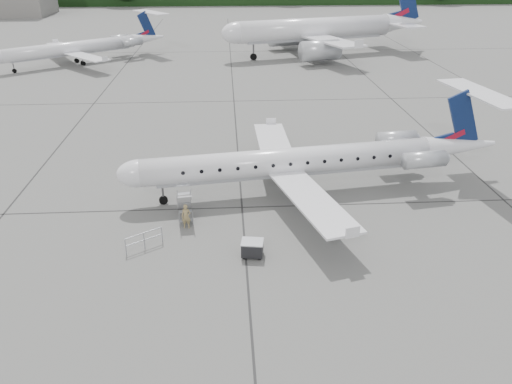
{
  "coord_description": "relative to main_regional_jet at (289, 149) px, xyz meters",
  "views": [
    {
      "loc": [
        -6.97,
        -23.85,
        15.28
      ],
      "look_at": [
        -5.37,
        2.43,
        2.3
      ],
      "focal_mm": 35.0,
      "sensor_mm": 36.0,
      "label": 1
    }
  ],
  "objects": [
    {
      "name": "ground",
      "position": [
        2.88,
        -6.87,
        -3.23
      ],
      "size": [
        320.0,
        320.0,
        0.0
      ],
      "primitive_type": "plane",
      "color": "slate",
      "rests_on": "ground"
    },
    {
      "name": "bg_regional_left",
      "position": [
        -25.85,
        43.28,
        -0.03
      ],
      "size": [
        30.08,
        28.63,
        6.4
      ],
      "primitive_type": null,
      "rotation": [
        0.0,
        0.0,
        0.63
      ],
      "color": "silver",
      "rests_on": "ground"
    },
    {
      "name": "baggage_cart",
      "position": [
        -2.89,
        -7.71,
        -2.74
      ],
      "size": [
        1.27,
        1.09,
        0.99
      ],
      "primitive_type": null,
      "rotation": [
        0.0,
        0.0,
        -0.15
      ],
      "color": "black",
      "rests_on": "ground"
    },
    {
      "name": "safety_railing",
      "position": [
        -8.89,
        -6.59,
        -2.73
      ],
      "size": [
        1.89,
        1.26,
        1.0
      ],
      "primitive_type": null,
      "rotation": [
        0.0,
        0.0,
        0.58
      ],
      "color": "#96999E",
      "rests_on": "ground"
    },
    {
      "name": "bg_narrowbody",
      "position": [
        9.63,
        47.54,
        2.39
      ],
      "size": [
        36.32,
        30.28,
        11.25
      ],
      "primitive_type": null,
      "rotation": [
        0.0,
        0.0,
        0.28
      ],
      "color": "silver",
      "rests_on": "ground"
    },
    {
      "name": "passenger",
      "position": [
        -6.68,
        -4.4,
        -2.46
      ],
      "size": [
        0.59,
        0.42,
        1.54
      ],
      "primitive_type": "imported",
      "rotation": [
        0.0,
        0.0,
        -0.1
      ],
      "color": "#8F7C4E",
      "rests_on": "ground"
    },
    {
      "name": "main_regional_jet",
      "position": [
        0.0,
        0.0,
        0.0
      ],
      "size": [
        27.54,
        21.56,
        6.47
      ],
      "primitive_type": null,
      "rotation": [
        0.0,
        0.0,
        0.14
      ],
      "color": "silver",
      "rests_on": "ground"
    },
    {
      "name": "airstair",
      "position": [
        -6.86,
        -3.11,
        -2.22
      ],
      "size": [
        1.17,
        2.4,
        2.03
      ],
      "primitive_type": null,
      "rotation": [
        0.0,
        0.0,
        0.14
      ],
      "color": "silver",
      "rests_on": "ground"
    }
  ]
}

